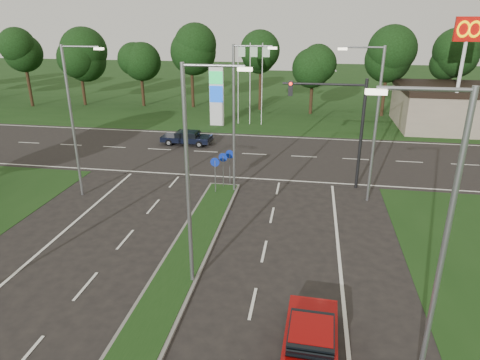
# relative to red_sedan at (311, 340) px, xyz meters

# --- Properties ---
(verge_far) EXTENTS (160.00, 50.00, 0.02)m
(verge_far) POSITION_rel_red_sedan_xyz_m (-5.73, 52.37, -0.62)
(verge_far) COLOR #173411
(verge_far) RESTS_ON ground
(cross_road) EXTENTS (160.00, 12.00, 0.02)m
(cross_road) POSITION_rel_red_sedan_xyz_m (-5.73, 21.37, -0.62)
(cross_road) COLOR black
(cross_road) RESTS_ON ground
(median_kerb) EXTENTS (2.00, 26.00, 0.12)m
(median_kerb) POSITION_rel_red_sedan_xyz_m (-5.73, 1.37, -0.56)
(median_kerb) COLOR slate
(median_kerb) RESTS_ON ground
(streetlight_median_near) EXTENTS (2.53, 0.22, 9.00)m
(streetlight_median_near) POSITION_rel_red_sedan_xyz_m (-4.73, 3.37, 4.46)
(streetlight_median_near) COLOR gray
(streetlight_median_near) RESTS_ON ground
(streetlight_median_far) EXTENTS (2.53, 0.22, 9.00)m
(streetlight_median_far) POSITION_rel_red_sedan_xyz_m (-4.73, 13.37, 4.46)
(streetlight_median_far) COLOR gray
(streetlight_median_far) RESTS_ON ground
(streetlight_left_far) EXTENTS (2.53, 0.22, 9.00)m
(streetlight_left_far) POSITION_rel_red_sedan_xyz_m (-14.03, 11.37, 4.46)
(streetlight_left_far) COLOR gray
(streetlight_left_far) RESTS_ON ground
(streetlight_right_far) EXTENTS (2.53, 0.22, 9.00)m
(streetlight_right_far) POSITION_rel_red_sedan_xyz_m (3.07, 13.37, 4.46)
(streetlight_right_far) COLOR gray
(streetlight_right_far) RESTS_ON ground
(streetlight_right_near) EXTENTS (2.53, 0.22, 9.00)m
(streetlight_right_near) POSITION_rel_red_sedan_xyz_m (3.07, -0.63, 4.46)
(streetlight_right_near) COLOR gray
(streetlight_right_near) RESTS_ON ground
(traffic_signal) EXTENTS (5.10, 0.42, 7.00)m
(traffic_signal) POSITION_rel_red_sedan_xyz_m (1.46, 15.37, 4.03)
(traffic_signal) COLOR black
(traffic_signal) RESTS_ON ground
(median_signs) EXTENTS (1.16, 1.76, 2.38)m
(median_signs) POSITION_rel_red_sedan_xyz_m (-5.73, 13.77, 1.09)
(median_signs) COLOR gray
(median_signs) RESTS_ON ground
(gas_pylon) EXTENTS (5.80, 1.26, 8.00)m
(gas_pylon) POSITION_rel_red_sedan_xyz_m (-9.51, 30.42, 2.57)
(gas_pylon) COLOR silver
(gas_pylon) RESTS_ON ground
(mcdonalds_sign) EXTENTS (2.20, 0.47, 10.40)m
(mcdonalds_sign) POSITION_rel_red_sedan_xyz_m (12.27, 29.34, 7.36)
(mcdonalds_sign) COLOR silver
(mcdonalds_sign) RESTS_ON ground
(treeline_far) EXTENTS (6.00, 6.00, 9.90)m
(treeline_far) POSITION_rel_red_sedan_xyz_m (-5.63, 37.30, 6.21)
(treeline_far) COLOR black
(treeline_far) RESTS_ON ground
(red_sedan) EXTENTS (1.88, 4.27, 1.16)m
(red_sedan) POSITION_rel_red_sedan_xyz_m (0.00, 0.00, 0.00)
(red_sedan) COLOR maroon
(red_sedan) RESTS_ON ground
(navy_sedan) EXTENTS (4.28, 1.87, 1.16)m
(navy_sedan) POSITION_rel_red_sedan_xyz_m (-10.84, 23.20, 0.00)
(navy_sedan) COLOR black
(navy_sedan) RESTS_ON ground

